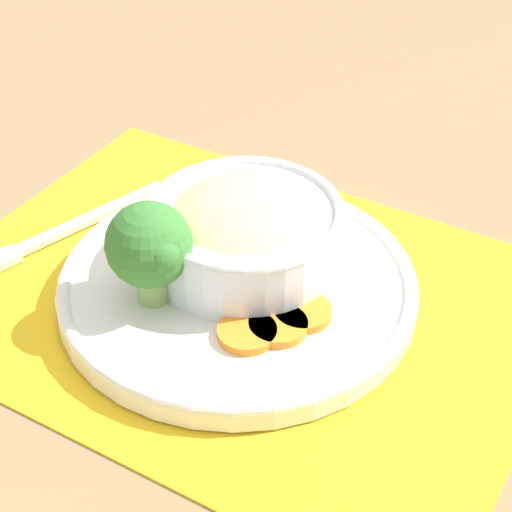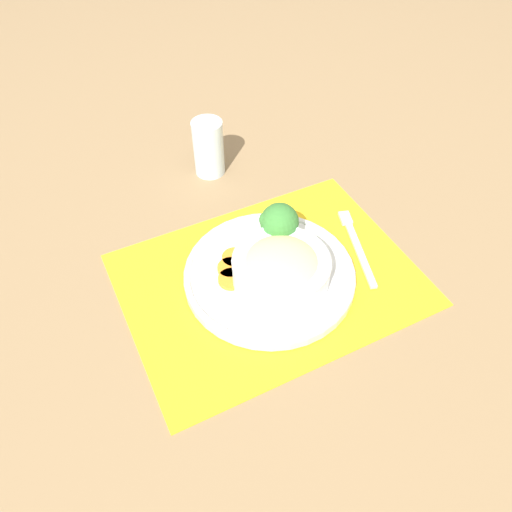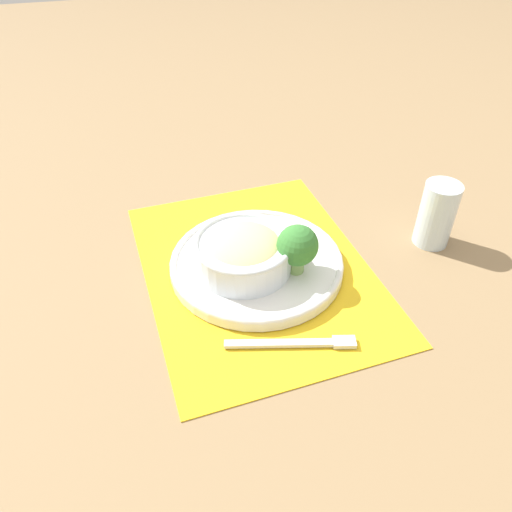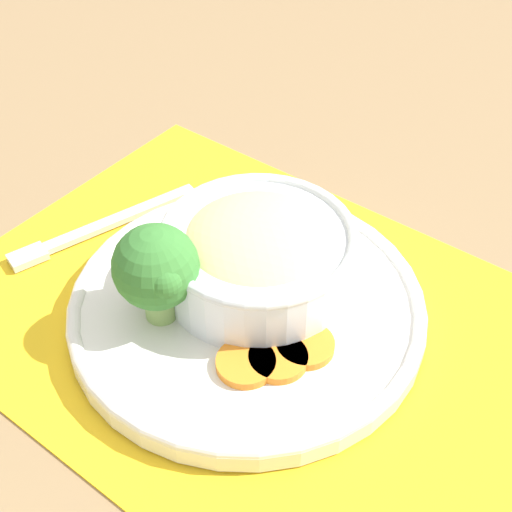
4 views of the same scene
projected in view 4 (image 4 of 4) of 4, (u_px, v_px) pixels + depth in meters
ground_plane at (247, 318)px, 0.58m from camera, size 4.00×4.00×0.00m
placemat at (247, 317)px, 0.58m from camera, size 0.51×0.39×0.00m
plate at (247, 306)px, 0.57m from camera, size 0.29×0.29×0.02m
bowl at (258, 252)px, 0.57m from camera, size 0.16×0.16×0.06m
broccoli_floret at (156, 269)px, 0.52m from camera, size 0.07×0.07×0.08m
carrot_slice_near at (246, 363)px, 0.52m from camera, size 0.04×0.04×0.01m
carrot_slice_middle at (278, 358)px, 0.52m from camera, size 0.04×0.04×0.01m
carrot_slice_far at (305, 345)px, 0.53m from camera, size 0.04×0.04×0.01m
fork at (87, 233)px, 0.65m from camera, size 0.06×0.18×0.01m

